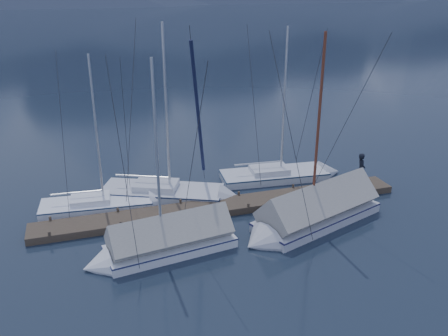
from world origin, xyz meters
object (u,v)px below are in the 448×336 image
at_px(sailboat_open_left, 113,204).
at_px(person, 361,169).
at_px(sailboat_covered_near, 309,216).
at_px(sailboat_covered_far, 159,244).
at_px(sailboat_open_mid, 180,194).
at_px(sailboat_open_right, 289,175).

relative_size(sailboat_open_left, person, 4.66).
xyz_separation_m(sailboat_covered_near, sailboat_covered_far, (-6.95, -0.36, -0.05)).
height_order(sailboat_open_mid, person, sailboat_open_mid).
bearing_deg(person, sailboat_open_right, 64.11).
relative_size(sailboat_covered_near, person, 5.41).
bearing_deg(sailboat_open_left, person, -8.98).
bearing_deg(sailboat_covered_far, sailboat_covered_near, 2.96).
distance_m(sailboat_open_right, sailboat_covered_far, 10.15).
bearing_deg(sailboat_covered_far, sailboat_open_right, 34.08).
bearing_deg(sailboat_open_left, sailboat_covered_far, -74.09).
height_order(sailboat_open_right, sailboat_covered_near, sailboat_covered_near).
height_order(sailboat_open_left, sailboat_open_right, sailboat_open_right).
relative_size(sailboat_open_mid, sailboat_covered_far, 1.09).
distance_m(sailboat_open_right, person, 4.06).
distance_m(sailboat_open_mid, sailboat_covered_near, 6.81).
bearing_deg(sailboat_covered_far, person, 14.75).
bearing_deg(sailboat_open_right, person, -44.30).
height_order(sailboat_open_right, sailboat_covered_far, sailboat_open_right).
bearing_deg(sailboat_open_mid, sailboat_open_right, 6.28).
bearing_deg(sailboat_open_mid, person, -12.37).
bearing_deg(person, sailboat_open_mid, 96.04).
relative_size(sailboat_open_right, person, 5.17).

